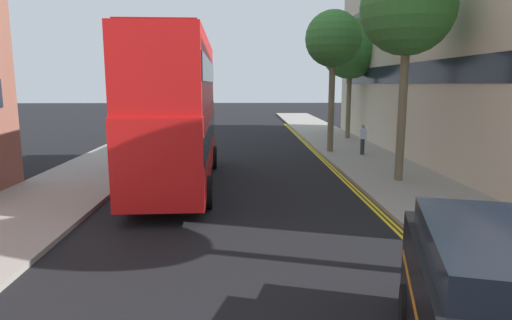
# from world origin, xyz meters

# --- Properties ---
(sidewalk_right) EXTENTS (4.00, 80.00, 0.14)m
(sidewalk_right) POSITION_xyz_m (6.50, 16.00, 0.07)
(sidewalk_right) COLOR gray
(sidewalk_right) RESTS_ON ground
(sidewalk_left) EXTENTS (4.00, 80.00, 0.14)m
(sidewalk_left) POSITION_xyz_m (-6.50, 16.00, 0.07)
(sidewalk_left) COLOR gray
(sidewalk_left) RESTS_ON ground
(kerb_line_outer) EXTENTS (0.10, 56.00, 0.01)m
(kerb_line_outer) POSITION_xyz_m (4.40, 14.00, 0.00)
(kerb_line_outer) COLOR yellow
(kerb_line_outer) RESTS_ON ground
(kerb_line_inner) EXTENTS (0.10, 56.00, 0.01)m
(kerb_line_inner) POSITION_xyz_m (4.24, 14.00, 0.00)
(kerb_line_inner) COLOR yellow
(kerb_line_inner) RESTS_ON ground
(double_decker_bus_away) EXTENTS (3.07, 10.88, 5.64)m
(double_decker_bus_away) POSITION_xyz_m (-2.36, 15.76, 3.03)
(double_decker_bus_away) COLOR red
(double_decker_bus_away) RESTS_ON ground
(pedestrian_far) EXTENTS (0.34, 0.22, 1.62)m
(pedestrian_far) POSITION_xyz_m (6.58, 22.11, 0.99)
(pedestrian_far) COLOR #2D2D38
(pedestrian_far) RESTS_ON sidewalk_right
(street_tree_mid) EXTENTS (3.06, 3.06, 7.72)m
(street_tree_mid) POSITION_xyz_m (5.08, 23.35, 6.25)
(street_tree_mid) COLOR #6B6047
(street_tree_mid) RESTS_ON sidewalk_right
(street_tree_far) EXTENTS (3.55, 3.55, 8.36)m
(street_tree_far) POSITION_xyz_m (6.32, 15.77, 6.68)
(street_tree_far) COLOR #6B6047
(street_tree_far) RESTS_ON sidewalk_right
(street_tree_distant) EXTENTS (4.08, 4.08, 8.17)m
(street_tree_distant) POSITION_xyz_m (7.52, 29.48, 6.24)
(street_tree_distant) COLOR #6B6047
(street_tree_distant) RESTS_ON sidewalk_right
(townhouse_terrace_right) EXTENTS (10.08, 28.00, 11.66)m
(townhouse_terrace_right) POSITION_xyz_m (13.50, 22.09, 5.83)
(townhouse_terrace_right) COLOR beige
(townhouse_terrace_right) RESTS_ON ground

